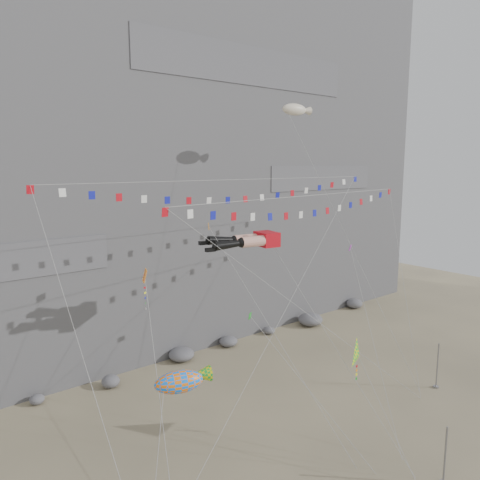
% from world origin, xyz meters
% --- Properties ---
extents(ground, '(120.00, 120.00, 0.00)m').
position_xyz_m(ground, '(0.00, 0.00, 0.00)').
color(ground, '#9A8D6A').
rests_on(ground, ground).
extents(cliff, '(80.00, 28.00, 50.00)m').
position_xyz_m(cliff, '(0.00, 32.00, 25.00)').
color(cliff, slate).
rests_on(cliff, ground).
extents(talus_boulders, '(60.00, 3.00, 1.20)m').
position_xyz_m(talus_boulders, '(0.00, 17.00, 0.60)').
color(talus_boulders, slate).
rests_on(talus_boulders, ground).
extents(anchor_pole_center, '(0.12, 0.12, 3.84)m').
position_xyz_m(anchor_pole_center, '(2.77, -9.15, 1.92)').
color(anchor_pole_center, gray).
rests_on(anchor_pole_center, ground).
extents(anchor_pole_right, '(0.12, 0.12, 4.14)m').
position_xyz_m(anchor_pole_right, '(14.52, -2.28, 2.07)').
color(anchor_pole_right, gray).
rests_on(anchor_pole_right, ground).
extents(legs_kite, '(6.73, 16.09, 19.65)m').
position_xyz_m(legs_kite, '(0.15, 6.72, 13.59)').
color(legs_kite, red).
rests_on(legs_kite, ground).
extents(flag_banner_upper, '(33.23, 13.38, 27.28)m').
position_xyz_m(flag_banner_upper, '(1.10, 9.35, 18.36)').
color(flag_banner_upper, red).
rests_on(flag_banner_upper, ground).
extents(flag_banner_lower, '(28.55, 8.81, 19.95)m').
position_xyz_m(flag_banner_lower, '(4.29, 4.10, 17.15)').
color(flag_banner_lower, red).
rests_on(flag_banner_lower, ground).
extents(harlequin_kite, '(3.14, 7.99, 14.82)m').
position_xyz_m(harlequin_kite, '(-10.51, 3.85, 12.79)').
color(harlequin_kite, red).
rests_on(harlequin_kite, ground).
extents(fish_windsock, '(6.29, 4.79, 8.91)m').
position_xyz_m(fish_windsock, '(-10.27, 0.49, 7.09)').
color(fish_windsock, orange).
rests_on(fish_windsock, ground).
extents(delta_kite, '(2.92, 7.07, 9.21)m').
position_xyz_m(delta_kite, '(2.28, -2.74, 6.54)').
color(delta_kite, yellow).
rests_on(delta_kite, ground).
extents(blimp_windsock, '(5.48, 13.42, 27.99)m').
position_xyz_m(blimp_windsock, '(9.26, 10.74, 24.74)').
color(blimp_windsock, beige).
rests_on(blimp_windsock, ground).
extents(small_kite_a, '(3.16, 13.65, 19.84)m').
position_xyz_m(small_kite_a, '(-2.68, 7.84, 14.59)').
color(small_kite_a, orange).
rests_on(small_kite_a, ground).
extents(small_kite_b, '(6.80, 10.35, 16.93)m').
position_xyz_m(small_kite_b, '(8.86, 3.24, 12.29)').
color(small_kite_b, purple).
rests_on(small_kite_b, ground).
extents(small_kite_c, '(4.58, 8.41, 12.85)m').
position_xyz_m(small_kite_c, '(-3.66, 1.62, 9.20)').
color(small_kite_c, '#179521').
rests_on(small_kite_c, ground).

